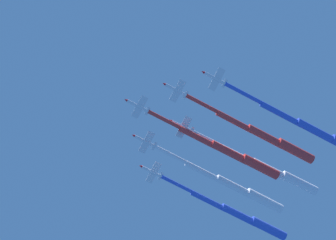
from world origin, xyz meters
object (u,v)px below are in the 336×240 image
jet_lead (230,152)px  jet_starboard_mid (319,132)px  jet_port_inner (266,137)px  jet_port_outer (240,215)px  jet_port_mid (271,170)px  jet_starboard_inner (235,187)px

jet_lead → jet_starboard_mid: (-18.91, 26.99, -0.28)m
jet_port_inner → jet_port_outer: size_ratio=0.96×
jet_port_outer → jet_port_mid: bearing=76.3°
jet_port_mid → jet_starboard_inner: bearing=-66.5°
jet_port_mid → jet_starboard_mid: 23.52m
jet_lead → jet_starboard_inner: bearing=-139.3°
jet_port_inner → jet_port_outer: (-16.69, -32.34, 1.05)m
jet_port_inner → jet_starboard_mid: bearing=131.2°
jet_starboard_inner → jet_port_outer: bearing=-140.4°
jet_lead → jet_port_mid: 18.01m
jet_port_mid → jet_starboard_mid: bearing=93.4°
jet_port_inner → jet_starboard_inner: jet_port_inner is taller
jet_port_inner → jet_port_mid: 14.38m
jet_port_inner → jet_starboard_mid: 18.99m
jet_starboard_inner → jet_port_mid: 14.90m
jet_lead → jet_port_inner: bearing=116.9°
jet_starboard_inner → jet_starboard_mid: 37.69m
jet_lead → jet_starboard_mid: 32.96m
jet_port_inner → jet_starboard_inner: (-5.14, -22.79, -1.54)m
jet_port_mid → jet_port_outer: (-5.63, -23.15, 1.08)m
jet_port_mid → jet_port_outer: bearing=-103.7°
jet_lead → jet_starboard_inner: jet_starboard_inner is taller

